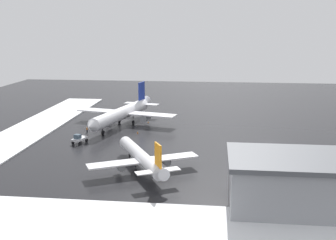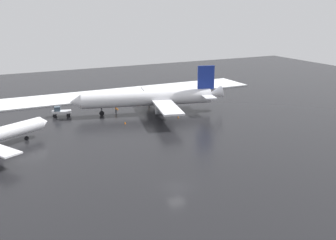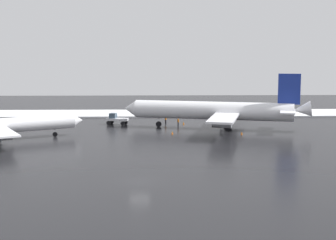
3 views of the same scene
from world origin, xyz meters
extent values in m
plane|color=black|center=(0.00, 0.00, 0.00)|extent=(240.00, 240.00, 0.00)
cube|color=white|center=(0.00, -50.00, 0.15)|extent=(152.00, 16.00, 0.30)
cube|color=white|center=(-67.00, 0.00, 0.15)|extent=(14.00, 116.00, 0.30)
cylinder|color=white|center=(-42.05, 13.77, 3.78)|extent=(11.45, 32.34, 3.67)
cone|color=white|center=(-46.31, -3.22, 3.78)|extent=(4.02, 3.37, 3.49)
cone|color=white|center=(-37.74, 30.96, 4.43)|extent=(3.97, 4.50, 3.57)
cube|color=white|center=(-32.66, 14.75, 3.46)|extent=(14.79, 8.03, 0.39)
cylinder|color=gray|center=(-34.89, 14.76, 2.38)|extent=(2.99, 4.09, 2.16)
cube|color=white|center=(-49.86, 19.07, 3.46)|extent=(14.79, 8.03, 0.39)
cylinder|color=gray|center=(-47.89, 18.02, 2.38)|extent=(2.99, 4.09, 2.16)
cube|color=navy|center=(-38.37, 28.44, 8.43)|extent=(1.43, 4.29, 6.05)
cube|color=white|center=(-35.28, 27.44, 4.22)|extent=(5.72, 3.99, 0.26)
cube|color=white|center=(-41.57, 29.02, 4.22)|extent=(5.72, 3.99, 0.26)
cylinder|color=black|center=(-44.81, 2.76, 2.16)|extent=(0.26, 0.26, 0.76)
cylinder|color=black|center=(-44.81, 2.76, 0.59)|extent=(0.66, 1.25, 1.19)
cylinder|color=black|center=(-38.95, 16.33, 2.16)|extent=(0.26, 0.26, 0.76)
cylinder|color=black|center=(-38.95, 16.33, 0.59)|extent=(0.66, 1.25, 1.19)
cylinder|color=black|center=(-43.57, 17.49, 2.16)|extent=(0.26, 0.26, 0.76)
cylinder|color=black|center=(-43.57, 17.49, 0.59)|extent=(0.66, 1.25, 1.19)
cylinder|color=white|center=(-29.48, -24.08, 2.76)|extent=(13.34, 22.25, 2.69)
cone|color=white|center=(-35.40, -12.74, 2.76)|extent=(3.14, 2.86, 2.55)
cone|color=white|center=(-23.49, -35.56, 3.24)|extent=(3.33, 3.56, 2.61)
cube|color=white|center=(-34.13, -29.17, 2.53)|extent=(10.71, 7.83, 0.28)
cylinder|color=gray|center=(-32.91, -28.09, 1.74)|extent=(2.64, 3.11, 1.58)
cube|color=white|center=(-22.64, -23.18, 2.53)|extent=(10.71, 7.83, 0.28)
cylinder|color=gray|center=(-24.23, -23.56, 1.74)|extent=(2.64, 3.11, 1.58)
cube|color=orange|center=(-24.37, -33.88, 6.16)|extent=(1.71, 2.93, 4.42)
cube|color=white|center=(-26.54, -34.84, 3.08)|extent=(4.31, 3.57, 0.19)
cube|color=white|center=(-22.34, -32.64, 3.08)|extent=(4.31, 3.57, 0.19)
cylinder|color=black|center=(-33.32, -16.73, 1.58)|extent=(0.19, 0.19, 0.55)
cylinder|color=black|center=(-33.32, -16.73, 0.43)|extent=(0.65, 0.90, 0.87)
cylinder|color=black|center=(-29.92, -26.98, 1.58)|extent=(0.19, 0.19, 0.55)
cylinder|color=black|center=(-29.92, -26.98, 0.43)|extent=(0.65, 0.90, 0.87)
cylinder|color=black|center=(-26.84, -25.38, 1.58)|extent=(0.19, 0.19, 0.55)
cylinder|color=black|center=(-26.84, -25.38, 0.43)|extent=(0.65, 0.90, 0.87)
cube|color=silver|center=(-48.49, -6.22, 1.15)|extent=(3.35, 5.02, 0.50)
cube|color=#3F5160|center=(-48.74, -7.10, 1.95)|extent=(1.82, 1.75, 1.10)
cylinder|color=black|center=(-47.97, -8.03, 0.45)|extent=(0.55, 0.95, 0.90)
cylinder|color=black|center=(-49.88, -7.50, 0.45)|extent=(0.55, 0.95, 0.90)
cylinder|color=black|center=(-47.11, -4.93, 0.45)|extent=(0.55, 0.95, 0.90)
cylinder|color=black|center=(-49.01, -4.40, 0.45)|extent=(0.55, 0.95, 0.90)
cylinder|color=black|center=(-46.23, 6.88, 0.42)|extent=(0.16, 0.16, 0.85)
cylinder|color=black|center=(-46.04, 6.95, 0.42)|extent=(0.16, 0.16, 0.85)
cylinder|color=orange|center=(-46.13, 6.91, 1.16)|extent=(0.36, 0.36, 0.62)
sphere|color=tan|center=(-46.13, 6.91, 1.59)|extent=(0.24, 0.24, 0.24)
cylinder|color=black|center=(-49.50, 17.67, 0.42)|extent=(0.16, 0.16, 0.85)
cylinder|color=black|center=(-49.66, 17.56, 0.42)|extent=(0.16, 0.16, 0.85)
cylinder|color=orange|center=(-49.58, 17.62, 1.16)|extent=(0.36, 0.36, 0.62)
sphere|color=tan|center=(-49.58, 17.62, 1.59)|extent=(0.24, 0.24, 0.24)
cylinder|color=black|center=(-49.75, 4.41, 0.42)|extent=(0.16, 0.16, 0.85)
cylinder|color=black|center=(-49.90, 4.27, 0.42)|extent=(0.16, 0.16, 0.85)
cylinder|color=orange|center=(-49.82, 4.34, 1.16)|extent=(0.36, 0.36, 0.62)
sphere|color=tan|center=(-49.82, 4.34, 1.59)|extent=(0.24, 0.24, 0.24)
cube|color=gray|center=(0.61, -40.40, 4.00)|extent=(24.03, 14.05, 8.00)
cube|color=#4C4F54|center=(0.61, -40.40, 8.40)|extent=(25.03, 15.05, 0.80)
cone|color=orange|center=(-34.65, 18.55, 0.28)|extent=(0.36, 0.36, 0.55)
cone|color=orange|center=(-35.55, 5.30, 0.28)|extent=(0.36, 0.36, 0.55)
cone|color=orange|center=(-48.49, 8.19, 0.28)|extent=(0.36, 0.36, 0.55)
camera|label=1|loc=(-14.20, -107.29, 29.36)|focal=45.00mm
camera|label=2|loc=(51.53, -27.18, 26.94)|focal=45.00mm
camera|label=3|loc=(61.98, 1.86, 16.16)|focal=55.00mm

